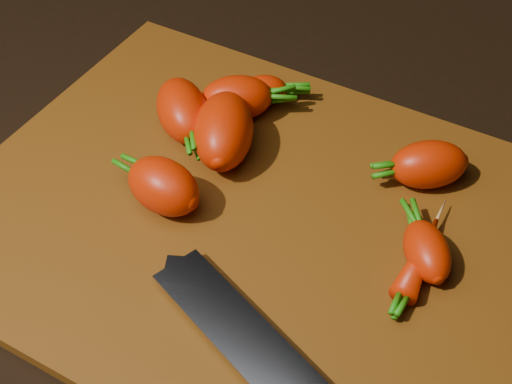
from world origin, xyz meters
The scene contains 10 objects.
ground centered at (0.00, 0.00, -0.01)m, with size 2.00×2.00×0.01m, color black.
cutting_board centered at (0.00, 0.00, 0.01)m, with size 0.50×0.40×0.01m, color #64360C.
carrot_0 centered at (-0.08, 0.11, 0.03)m, with size 0.07×0.04×0.04m, color #C01E00.
carrot_1 centered at (-0.07, -0.03, 0.04)m, with size 0.07×0.05×0.05m, color #C01E00.
carrot_2 centered at (-0.11, 0.06, 0.04)m, with size 0.08×0.05×0.05m, color #C01E00.
carrot_3 centered at (-0.06, 0.06, 0.04)m, with size 0.09×0.05×0.05m, color #C01E00.
carrot_4 centered at (0.12, 0.11, 0.03)m, with size 0.07×0.04×0.04m, color #C01E00.
carrot_5 centered at (-0.06, 0.14, 0.03)m, with size 0.05×0.03×0.03m, color #C01E00.
carrot_6 centered at (0.15, 0.02, 0.03)m, with size 0.06×0.03×0.03m, color #C01E00.
carrot_7 centered at (0.15, 0.02, 0.02)m, with size 0.09×0.02×0.02m, color #C01E00.
Camera 1 is at (0.20, -0.35, 0.47)m, focal length 50.00 mm.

